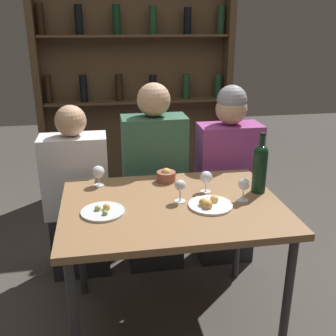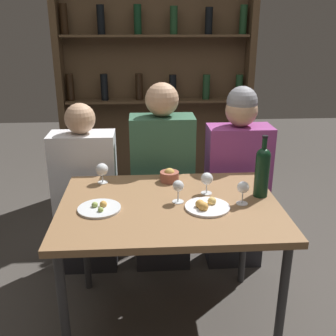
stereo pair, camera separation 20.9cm
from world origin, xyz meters
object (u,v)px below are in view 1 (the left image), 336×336
object	(u,v)px
seated_person_left	(77,199)
seated_person_center	(155,185)
wine_glass_3	(98,172)
wine_glass_1	(244,185)
wine_glass_0	(206,178)
wine_glass_2	(180,187)
food_plate_0	(210,204)
food_plate_1	(103,211)
wine_bottle	(260,166)
snack_bowl	(166,176)
seated_person_right	(227,180)

from	to	relation	value
seated_person_left	seated_person_center	bearing A→B (deg)	0.00
wine_glass_3	seated_person_center	bearing A→B (deg)	39.86
wine_glass_3	wine_glass_1	bearing A→B (deg)	-24.14
wine_glass_0	wine_glass_2	bearing A→B (deg)	-149.11
food_plate_0	seated_person_center	size ratio (longest dim) A/B	0.17
wine_glass_0	food_plate_0	size ratio (longest dim) A/B	0.53
wine_glass_0	food_plate_1	size ratio (longest dim) A/B	0.56
seated_person_left	seated_person_center	size ratio (longest dim) A/B	0.91
wine_bottle	snack_bowl	distance (m)	0.54
wine_glass_3	wine_bottle	bearing A→B (deg)	-15.45
wine_bottle	food_plate_1	size ratio (longest dim) A/B	1.56
wine_glass_2	food_plate_1	world-z (taller)	wine_glass_2
wine_bottle	snack_bowl	bearing A→B (deg)	153.35
wine_glass_2	snack_bowl	world-z (taller)	wine_glass_2
wine_bottle	wine_glass_0	bearing A→B (deg)	170.55
food_plate_0	snack_bowl	size ratio (longest dim) A/B	2.06
wine_glass_1	seated_person_left	bearing A→B (deg)	144.58
food_plate_1	wine_glass_0	bearing A→B (deg)	16.06
wine_glass_2	seated_person_right	distance (m)	0.78
wine_glass_2	wine_glass_0	bearing A→B (deg)	30.89
wine_bottle	wine_glass_0	world-z (taller)	wine_bottle
wine_glass_3	wine_glass_0	bearing A→B (deg)	-18.29
wine_bottle	food_plate_0	world-z (taller)	wine_bottle
food_plate_0	snack_bowl	bearing A→B (deg)	113.24
wine_glass_3	seated_person_center	size ratio (longest dim) A/B	0.09
wine_glass_1	seated_person_right	distance (m)	0.69
wine_bottle	food_plate_0	size ratio (longest dim) A/B	1.48
wine_bottle	wine_glass_1	bearing A→B (deg)	-142.41
wine_glass_3	food_plate_0	xyz separation A→B (m)	(0.55, -0.37, -0.07)
wine_glass_0	food_plate_1	xyz separation A→B (m)	(-0.56, -0.16, -0.07)
wine_glass_3	food_plate_1	world-z (taller)	wine_glass_3
wine_glass_0	wine_glass_2	distance (m)	0.19
food_plate_0	snack_bowl	xyz separation A→B (m)	(-0.16, 0.37, 0.02)
wine_glass_0	wine_glass_3	distance (m)	0.61
food_plate_0	seated_person_center	distance (m)	0.72
wine_bottle	seated_person_right	xyz separation A→B (m)	(0.01, 0.54, -0.30)
snack_bowl	seated_person_left	bearing A→B (deg)	150.71
food_plate_0	seated_person_right	xyz separation A→B (m)	(0.32, 0.68, -0.16)
wine_bottle	seated_person_center	size ratio (longest dim) A/B	0.26
wine_bottle	wine_glass_2	size ratio (longest dim) A/B	2.78
wine_glass_0	seated_person_right	bearing A→B (deg)	59.41
wine_bottle	food_plate_0	bearing A→B (deg)	-156.58
wine_glass_1	food_plate_0	size ratio (longest dim) A/B	0.54
seated_person_left	wine_bottle	bearing A→B (deg)	-28.08
wine_glass_0	seated_person_right	size ratio (longest dim) A/B	0.10
wine_glass_3	seated_person_right	size ratio (longest dim) A/B	0.09
wine_glass_0	seated_person_center	bearing A→B (deg)	113.63
seated_person_left	seated_person_center	xyz separation A→B (m)	(0.51, 0.00, 0.07)
wine_glass_3	seated_person_right	bearing A→B (deg)	19.17
wine_bottle	seated_person_center	xyz separation A→B (m)	(-0.50, 0.54, -0.30)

